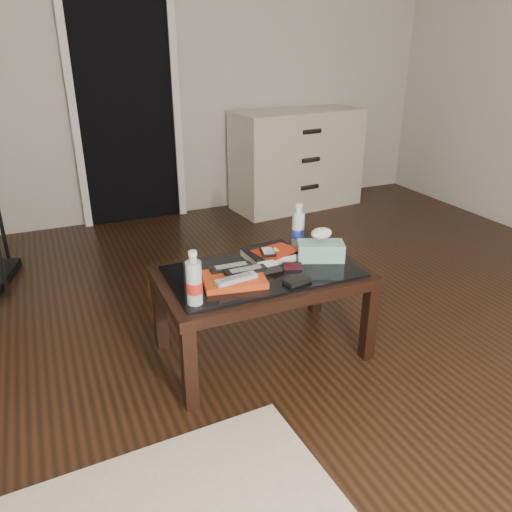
{
  "coord_description": "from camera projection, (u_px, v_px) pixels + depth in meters",
  "views": [
    {
      "loc": [
        -1.14,
        -1.87,
        1.48
      ],
      "look_at": [
        -0.27,
        0.09,
        0.55
      ],
      "focal_mm": 35.0,
      "sensor_mm": 36.0,
      "label": 1
    }
  ],
  "objects": [
    {
      "name": "doorway",
      "position": [
        125.0,
        101.0,
        4.1
      ],
      "size": [
        0.9,
        0.08,
        2.07
      ],
      "color": "black",
      "rests_on": "ground"
    },
    {
      "name": "room_shell",
      "position": [
        330.0,
        1.0,
        1.94
      ],
      "size": [
        5.0,
        5.0,
        5.0
      ],
      "color": "#BBB8AD",
      "rests_on": "ground"
    },
    {
      "name": "dvd_mailers",
      "position": [
        273.0,
        251.0,
        2.5
      ],
      "size": [
        0.21,
        0.17,
        0.01
      ],
      "primitive_type": "cube",
      "rotation": [
        0.0,
        0.0,
        0.2
      ],
      "color": "#B6260C",
      "rests_on": "textbook"
    },
    {
      "name": "remote_silver",
      "position": [
        236.0,
        279.0,
        2.23
      ],
      "size": [
        0.2,
        0.08,
        0.02
      ],
      "primitive_type": "cube",
      "rotation": [
        0.0,
        0.0,
        0.13
      ],
      "color": "#AEAEB3",
      "rests_on": "magazines"
    },
    {
      "name": "water_bottle_left",
      "position": [
        194.0,
        278.0,
        2.06
      ],
      "size": [
        0.08,
        0.08,
        0.24
      ],
      "primitive_type": "cylinder",
      "rotation": [
        0.0,
        0.0,
        0.2
      ],
      "color": "#B5BDC1",
      "rests_on": "coffee_table"
    },
    {
      "name": "water_bottle_right",
      "position": [
        298.0,
        225.0,
        2.63
      ],
      "size": [
        0.08,
        0.08,
        0.24
      ],
      "primitive_type": "cylinder",
      "rotation": [
        0.0,
        0.0,
        0.23
      ],
      "color": "silver",
      "rests_on": "coffee_table"
    },
    {
      "name": "remote_black_front",
      "position": [
        246.0,
        270.0,
        2.3
      ],
      "size": [
        0.2,
        0.05,
        0.02
      ],
      "primitive_type": "cube",
      "rotation": [
        0.0,
        0.0,
        0.0
      ],
      "color": "black",
      "rests_on": "magazines"
    },
    {
      "name": "dresser",
      "position": [
        297.0,
        160.0,
        4.68
      ],
      "size": [
        1.24,
        0.62,
        0.9
      ],
      "rotation": [
        0.0,
        0.0,
        0.1
      ],
      "color": "beige",
      "rests_on": "ground"
    },
    {
      "name": "ground",
      "position": [
        311.0,
        351.0,
        2.58
      ],
      "size": [
        5.0,
        5.0,
        0.0
      ],
      "primitive_type": "plane",
      "color": "black",
      "rests_on": "ground"
    },
    {
      "name": "textbook",
      "position": [
        270.0,
        254.0,
        2.53
      ],
      "size": [
        0.26,
        0.21,
        0.05
      ],
      "primitive_type": "cube",
      "rotation": [
        0.0,
        0.0,
        0.05
      ],
      "color": "black",
      "rests_on": "coffee_table"
    },
    {
      "name": "ipod",
      "position": [
        268.0,
        252.0,
        2.46
      ],
      "size": [
        0.09,
        0.12,
        0.02
      ],
      "primitive_type": "cube",
      "rotation": [
        0.0,
        0.0,
        -0.24
      ],
      "color": "black",
      "rests_on": "dvd_mailers"
    },
    {
      "name": "magazines",
      "position": [
        234.0,
        279.0,
        2.28
      ],
      "size": [
        0.31,
        0.26,
        0.03
      ],
      "primitive_type": "cube",
      "rotation": [
        0.0,
        0.0,
        -0.18
      ],
      "color": "#C53D12",
      "rests_on": "coffee_table"
    },
    {
      "name": "tissue_box",
      "position": [
        320.0,
        251.0,
        2.51
      ],
      "size": [
        0.26,
        0.2,
        0.09
      ],
      "primitive_type": "cube",
      "rotation": [
        0.0,
        0.0,
        -0.4
      ],
      "color": "#238177",
      "rests_on": "coffee_table"
    },
    {
      "name": "wallet",
      "position": [
        297.0,
        280.0,
        2.28
      ],
      "size": [
        0.13,
        0.09,
        0.02
      ],
      "primitive_type": "cube",
      "rotation": [
        0.0,
        0.0,
        0.19
      ],
      "color": "black",
      "rests_on": "coffee_table"
    },
    {
      "name": "coffee_table",
      "position": [
        263.0,
        282.0,
        2.43
      ],
      "size": [
        1.0,
        0.6,
        0.46
      ],
      "color": "black",
      "rests_on": "ground"
    },
    {
      "name": "remote_black_back",
      "position": [
        231.0,
        267.0,
        2.34
      ],
      "size": [
        0.2,
        0.06,
        0.02
      ],
      "primitive_type": "cube",
      "rotation": [
        0.0,
        0.0,
        -0.03
      ],
      "color": "black",
      "rests_on": "magazines"
    },
    {
      "name": "flip_phone",
      "position": [
        293.0,
        266.0,
        2.42
      ],
      "size": [
        0.1,
        0.08,
        0.02
      ],
      "primitive_type": "cube",
      "rotation": [
        0.0,
        0.0,
        -0.37
      ],
      "color": "black",
      "rests_on": "coffee_table"
    }
  ]
}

